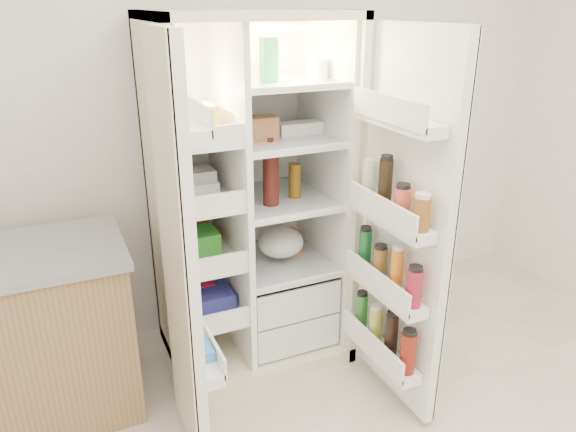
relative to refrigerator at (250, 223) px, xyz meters
name	(u,v)px	position (x,y,z in m)	size (l,w,h in m)	color
wall_back	(249,96)	(0.14, 0.35, 0.61)	(4.00, 0.02, 2.70)	white
refrigerator	(250,223)	(0.00, 0.00, 0.00)	(0.92, 0.70, 1.80)	beige
freezer_door	(180,261)	(-0.52, -0.60, 0.15)	(0.15, 0.40, 1.72)	white
fridge_door	(402,235)	(0.47, -0.70, 0.12)	(0.17, 0.58, 1.72)	white
kitchen_counter	(0,343)	(-1.24, -0.12, -0.32)	(1.15, 0.61, 0.83)	#9A714D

